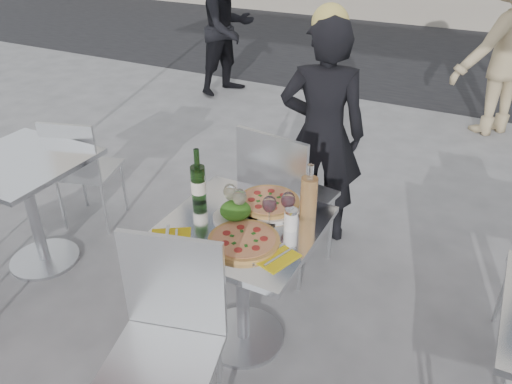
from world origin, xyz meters
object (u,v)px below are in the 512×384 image
at_px(napkin_left, 170,239).
at_px(napkin_right, 273,255).
at_px(pizza_near, 244,240).
at_px(wineglass_white_a, 230,193).
at_px(salad_plate, 236,212).
at_px(wineglass_white_b, 240,198).
at_px(side_chair_lfar, 81,165).
at_px(chair_near, 166,333).
at_px(carafe, 309,197).
at_px(wineglass_red_a, 269,205).
at_px(wine_bottle, 198,182).
at_px(pedestrian_b, 506,47).
at_px(pizza_far, 268,202).
at_px(woman_diner, 322,135).
at_px(pedestrian_a, 228,28).
at_px(chair_far, 282,192).
at_px(sugar_shaker, 291,219).
at_px(side_table_left, 27,191).
at_px(main_table, 242,260).
at_px(wineglass_red_b, 288,201).

height_order(napkin_left, napkin_right, same).
relative_size(pizza_near, wineglass_white_a, 2.06).
relative_size(salad_plate, wineglass_white_b, 1.40).
height_order(side_chair_lfar, salad_plate, side_chair_lfar).
height_order(chair_near, carafe, carafe).
distance_m(side_chair_lfar, wineglass_red_a, 1.72).
bearing_deg(wine_bottle, chair_near, -68.90).
bearing_deg(wine_bottle, wineglass_white_a, -3.73).
relative_size(pedestrian_b, napkin_right, 7.59).
bearing_deg(carafe, pizza_far, 173.58).
distance_m(pedestrian_b, wineglass_red_a, 3.71).
xyz_separation_m(side_chair_lfar, woman_diner, (1.49, 0.67, 0.26)).
xyz_separation_m(salad_plate, wine_bottle, (-0.24, 0.05, 0.08)).
distance_m(pedestrian_a, carafe, 4.09).
distance_m(chair_far, wineglass_white_b, 0.63).
xyz_separation_m(chair_far, pedestrian_b, (0.96, 3.07, 0.27)).
distance_m(wineglass_red_a, napkin_right, 0.26).
distance_m(sugar_shaker, napkin_left, 0.56).
xyz_separation_m(wineglass_white_b, napkin_right, (0.27, -0.20, -0.11)).
height_order(pizza_near, pizza_far, pizza_far).
bearing_deg(wine_bottle, wineglass_red_a, -3.83).
bearing_deg(side_table_left, chair_near, -21.85).
distance_m(chair_far, pedestrian_b, 3.23).
bearing_deg(main_table, wineglass_red_a, 25.69).
bearing_deg(chair_near, pedestrian_b, 63.20).
xyz_separation_m(chair_near, napkin_right, (0.26, 0.44, 0.18)).
bearing_deg(carafe, sugar_shaker, -107.44).
distance_m(pedestrian_a, wineglass_white_a, 4.00).
bearing_deg(chair_near, wine_bottle, 96.50).
bearing_deg(woman_diner, carafe, 87.79).
bearing_deg(wine_bottle, salad_plate, -11.47).
distance_m(pizza_near, carafe, 0.38).
bearing_deg(wineglass_red_a, wineglass_red_b, 48.70).
relative_size(pizza_far, salad_plate, 1.60).
bearing_deg(pedestrian_a, napkin_left, -134.50).
relative_size(main_table, wineglass_white_a, 4.76).
distance_m(main_table, side_chair_lfar, 1.58).
bearing_deg(salad_plate, wineglass_red_b, 21.82).
xyz_separation_m(pizza_far, napkin_right, (0.20, -0.36, -0.01)).
distance_m(main_table, wineglass_white_a, 0.34).
distance_m(woman_diner, wineglass_white_a, 1.06).
bearing_deg(pizza_near, side_table_left, 175.62).
xyz_separation_m(side_chair_lfar, pedestrian_b, (2.41, 3.22, 0.36)).
relative_size(chair_near, pedestrian_b, 0.56).
relative_size(side_chair_lfar, pizza_far, 2.40).
distance_m(side_table_left, wineglass_red_a, 1.65).
height_order(wineglass_white_a, napkin_left, wineglass_white_a).
relative_size(side_chair_lfar, napkin_right, 3.71).
bearing_deg(pedestrian_a, wineglass_white_b, -130.15).
distance_m(carafe, wineglass_white_a, 0.38).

